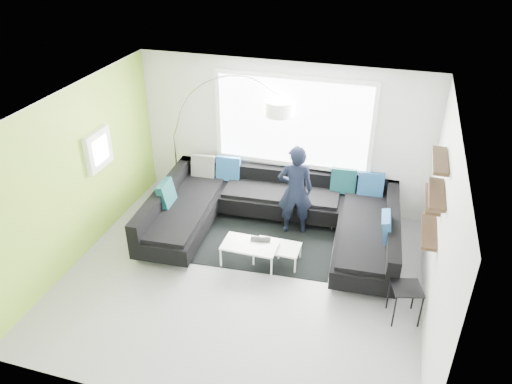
% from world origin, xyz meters
% --- Properties ---
extents(ground, '(5.50, 5.50, 0.00)m').
position_xyz_m(ground, '(0.00, 0.00, 0.00)').
color(ground, gray).
rests_on(ground, ground).
extents(room_shell, '(5.54, 5.04, 2.82)m').
position_xyz_m(room_shell, '(0.04, 0.21, 1.81)').
color(room_shell, silver).
rests_on(room_shell, ground).
extents(sectional_sofa, '(4.36, 2.85, 0.91)m').
position_xyz_m(sectional_sofa, '(0.18, 1.17, 0.40)').
color(sectional_sofa, black).
rests_on(sectional_sofa, ground).
extents(rug, '(2.42, 1.84, 0.01)m').
position_xyz_m(rug, '(0.12, 1.00, 0.01)').
color(rug, black).
rests_on(rug, ground).
extents(coffee_table, '(1.15, 0.67, 0.38)m').
position_xyz_m(coffee_table, '(0.22, 0.45, 0.19)').
color(coffee_table, white).
rests_on(coffee_table, ground).
extents(arc_lamp, '(2.34, 0.63, 2.53)m').
position_xyz_m(arc_lamp, '(-2.08, 2.20, 1.27)').
color(arc_lamp, white).
rests_on(arc_lamp, ground).
extents(side_table, '(0.50, 0.50, 0.55)m').
position_xyz_m(side_table, '(2.47, -0.20, 0.28)').
color(side_table, black).
rests_on(side_table, ground).
extents(person, '(0.83, 0.73, 1.68)m').
position_xyz_m(person, '(0.49, 1.50, 0.84)').
color(person, black).
rests_on(person, ground).
extents(laptop, '(0.40, 0.33, 0.03)m').
position_xyz_m(laptop, '(0.16, 0.48, 0.39)').
color(laptop, black).
rests_on(laptop, coffee_table).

